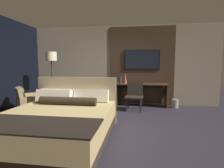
{
  "coord_description": "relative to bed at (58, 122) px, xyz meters",
  "views": [
    {
      "loc": [
        0.83,
        -3.74,
        1.39
      ],
      "look_at": [
        0.16,
        0.79,
        0.91
      ],
      "focal_mm": 28.0,
      "sensor_mm": 36.0,
      "label": 1
    }
  ],
  "objects": [
    {
      "name": "vase_tall",
      "position": [
        1.05,
        3.01,
        0.62
      ],
      "size": [
        0.12,
        0.12,
        0.34
      ],
      "color": "#B2563D",
      "rests_on": "desk"
    },
    {
      "name": "desk_chair",
      "position": [
        1.39,
        2.44,
        0.18
      ],
      "size": [
        0.58,
        0.58,
        0.87
      ],
      "rotation": [
        0.0,
        0.0,
        -0.1
      ],
      "color": "#28231E",
      "rests_on": "ground_plane"
    },
    {
      "name": "floor_lamp",
      "position": [
        -1.25,
        2.25,
        1.2
      ],
      "size": [
        0.34,
        0.34,
        1.82
      ],
      "color": "#282623",
      "rests_on": "ground_plane"
    },
    {
      "name": "desk",
      "position": [
        1.61,
        3.04,
        0.2
      ],
      "size": [
        1.75,
        0.52,
        0.78
      ],
      "color": "#422D1E",
      "rests_on": "ground_plane"
    },
    {
      "name": "waste_bin",
      "position": [
        2.71,
        2.91,
        -0.19
      ],
      "size": [
        0.22,
        0.22,
        0.28
      ],
      "color": "gray",
      "rests_on": "ground_plane"
    },
    {
      "name": "book",
      "position": [
        1.27,
        3.0,
        0.47
      ],
      "size": [
        0.23,
        0.17,
        0.03
      ],
      "color": "#332D28",
      "rests_on": "desk"
    },
    {
      "name": "bed",
      "position": [
        0.0,
        0.0,
        0.0
      ],
      "size": [
        1.94,
        2.27,
        1.11
      ],
      "color": "#33281E",
      "rests_on": "ground_plane"
    },
    {
      "name": "vase_short",
      "position": [
        0.89,
        2.99,
        0.57
      ],
      "size": [
        0.08,
        0.08,
        0.24
      ],
      "color": "#333338",
      "rests_on": "desk"
    },
    {
      "name": "ground_plane",
      "position": [
        0.65,
        0.73,
        -0.33
      ],
      "size": [
        16.0,
        16.0,
        0.0
      ],
      "primitive_type": "plane",
      "color": "#28232D"
    },
    {
      "name": "tv",
      "position": [
        1.61,
        3.25,
        1.26
      ],
      "size": [
        1.23,
        0.04,
        0.69
      ],
      "color": "black"
    },
    {
      "name": "armchair_by_window",
      "position": [
        -1.5,
        1.5,
        -0.05
      ],
      "size": [
        1.11,
        1.11,
        0.8
      ],
      "rotation": [
        0.0,
        0.0,
        2.33
      ],
      "color": "olive",
      "rests_on": "ground_plane"
    },
    {
      "name": "wall_back_tv_panel",
      "position": [
        0.77,
        3.32,
        1.07
      ],
      "size": [
        7.2,
        0.09,
        2.8
      ],
      "color": "gray",
      "rests_on": "ground_plane"
    }
  ]
}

